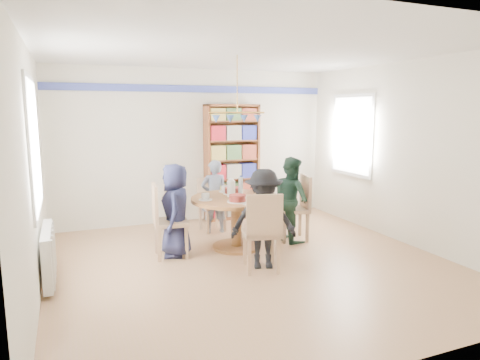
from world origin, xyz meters
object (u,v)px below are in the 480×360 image
radiator (48,254)px  chair_far (210,201)px  chair_right (298,204)px  dining_table (236,211)px  chair_left (164,217)px  person_right (292,199)px  person_near (264,219)px  bookshelf (232,163)px  chair_near (263,229)px  person_far (214,196)px  person_left (176,210)px

radiator → chair_far: chair_far is taller
chair_right → dining_table: bearing=-178.0°
chair_left → person_right: bearing=0.1°
dining_table → person_near: size_ratio=1.03×
person_near → bookshelf: 2.59m
chair_near → person_right: person_right is taller
chair_right → chair_far: chair_right is taller
person_far → chair_near: bearing=94.6°
bookshelf → person_right: bearing=-78.3°
person_left → chair_right: bearing=106.4°
chair_right → person_far: (-1.07, 0.84, 0.05)m
chair_far → person_right: size_ratio=0.67×
chair_far → person_right: bearing=-48.0°
person_right → person_near: person_right is taller
chair_left → bookshelf: (1.62, 1.64, 0.47)m
radiator → chair_left: size_ratio=0.99×
person_right → bookshelf: size_ratio=0.62×
person_far → person_near: person_near is taller
chair_near → bookshelf: size_ratio=0.48×
chair_near → person_left: bearing=129.8°
person_right → person_far: 1.28m
chair_far → bookshelf: bearing=43.5°
dining_table → chair_far: bearing=92.0°
radiator → dining_table: bearing=8.9°
chair_left → chair_right: size_ratio=1.01×
chair_left → person_far: person_far is taller
radiator → person_left: size_ratio=0.78×
radiator → chair_left: 1.50m
chair_left → bookshelf: bookshelf is taller
chair_near → bookshelf: (0.62, 2.64, 0.48)m
radiator → chair_left: (1.43, 0.40, 0.21)m
person_far → person_left: bearing=50.5°
chair_near → bookshelf: bearing=76.8°
person_right → radiator: bearing=94.0°
chair_near → person_near: person_near is taller
dining_table → chair_far: size_ratio=1.49×
person_near → chair_near: bearing=-101.6°
dining_table → person_left: size_ratio=1.02×
dining_table → chair_right: 1.04m
radiator → chair_near: size_ratio=1.00×
person_left → person_right: (1.80, 0.01, 0.01)m
chair_left → chair_far: 1.46m
chair_near → person_left: (-0.84, 1.01, 0.09)m
person_left → chair_near: bearing=55.5°
chair_right → person_right: size_ratio=0.77×
chair_right → bookshelf: bookshelf is taller
dining_table → bookshelf: bearing=70.9°
radiator → chair_far: 2.85m
chair_far → bookshelf: bookshelf is taller
chair_far → person_right: (0.95, -1.05, 0.17)m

